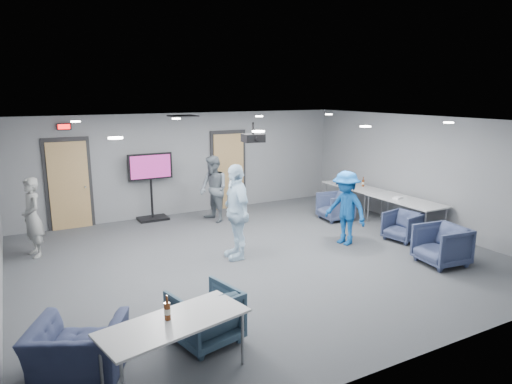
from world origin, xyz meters
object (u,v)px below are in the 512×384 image
chair_right_b (403,226)px  chair_right_a (335,207)px  person_a (32,217)px  chair_right_c (442,245)px  chair_front_a (205,316)px  person_d (346,208)px  table_right_b (406,201)px  table_front_left (175,325)px  bottle_front (167,311)px  projector (253,138)px  bottle_right (363,183)px  tv_stand (151,183)px  table_right_a (353,187)px  person_c (236,212)px  person_b (214,189)px  chair_front_b (78,350)px

chair_right_b → chair_right_a: bearing=177.3°
person_a → chair_right_a: person_a is taller
chair_right_c → chair_front_a: 5.04m
person_d → table_right_b: size_ratio=0.82×
person_a → table_front_left: bearing=-2.2°
chair_right_a → chair_right_b: bearing=13.5°
person_d → table_right_b: (1.94, 0.15, -0.11)m
person_d → bottle_front: person_d is taller
bottle_front → projector: size_ratio=0.71×
chair_right_c → bottle_right: size_ratio=3.14×
tv_stand → table_right_b: bearing=-36.3°
table_right_a → projector: size_ratio=4.40×
person_c → chair_right_c: person_c is taller
chair_right_a → chair_right_b: (0.28, -2.04, -0.03)m
table_right_a → person_d: bearing=136.6°
bottle_right → projector: projector is taller
table_right_a → bottle_front: (-6.78, -4.85, 0.15)m
person_c → table_right_b: bearing=93.1°
person_b → tv_stand: 1.62m
chair_right_a → chair_right_c: (-0.17, -3.45, 0.03)m
chair_right_c → chair_front_b: chair_right_c is taller
chair_right_c → bottle_front: (-5.68, -0.96, 0.46)m
person_c → chair_right_a: person_c is taller
chair_front_a → table_front_left: 0.91m
person_c → person_d: 2.47m
projector → table_right_b: bearing=7.6°
person_c → table_right_a: bearing=117.0°
table_front_left → projector: (2.58, 2.94, 1.72)m
chair_right_a → chair_front_a: chair_front_a is taller
person_c → chair_right_b: bearing=84.0°
bottle_right → chair_right_a: bearing=-168.7°
table_right_a → table_right_b: bearing=-180.0°
tv_stand → person_a: bearing=-152.0°
person_c → table_front_left: (-2.35, -3.23, -0.26)m
chair_right_b → projector: bearing=-108.5°
bottle_right → person_c: bearing=-162.1°
person_d → person_c: bearing=-110.9°
chair_front_a → table_right_b: (6.12, 2.42, 0.32)m
projector → table_front_left: bearing=-124.7°
person_b → table_right_a: 3.85m
person_c → bottle_right: size_ratio=7.10×
chair_right_c → chair_front_b: size_ratio=0.83×
person_b → person_d: person_b is taller
chair_right_a → chair_right_c: size_ratio=0.92×
chair_right_a → table_right_b: (0.93, -1.47, 0.34)m
chair_front_a → bottle_front: 0.97m
chair_front_b → tv_stand: tv_stand is taller
person_c → chair_right_c: 3.99m
chair_front_a → chair_front_b: 1.58m
person_b → table_right_a: bearing=67.3°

